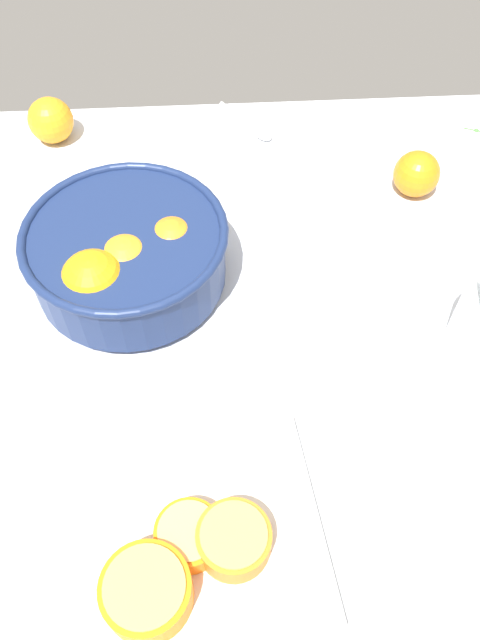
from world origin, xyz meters
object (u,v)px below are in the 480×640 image
Objects in this scene: orange_half_1 at (189,535)px; orange_half_2 at (234,540)px; orange_half_0 at (147,592)px; cutting_board at (181,540)px; loose_orange_1 at (51,120)px; fruit_bowl at (127,255)px; loose_orange_0 at (417,174)px; spoon at (253,127)px; juice_glass at (376,385)px.

orange_half_1 is 4.45cm from orange_half_2.
orange_half_1 is at bearing 170.04° from orange_half_2.
orange_half_0 is 6.46cm from orange_half_1.
cutting_board is 2.88cm from orange_half_1.
loose_orange_1 is (-25.87, 68.16, -0.42)cm from orange_half_2.
fruit_bowl is 36.67cm from orange_half_1.
fruit_bowl reaches higher than orange_half_2.
fruit_bowl reaches higher than orange_half_1.
loose_orange_0 is 28.62cm from spoon.
loose_orange_0 is at bearing -35.58° from spoon.
orange_half_2 is (-16.90, -16.00, -0.58)cm from juice_glass.
loose_orange_0 is (41.94, 15.58, -1.94)cm from fruit_bowl.
fruit_bowl is at bearing -159.62° from loose_orange_0.
juice_glass is 26.18cm from orange_half_1.
orange_half_1 is at bearing -99.42° from spoon.
cutting_board is (6.56, -35.47, -4.28)cm from fruit_bowl.
cutting_board is at bearing -100.25° from spoon.
juice_glass reaches higher than loose_orange_0.
fruit_bowl reaches higher than juice_glass.
cutting_board is at bearing 157.43° from orange_half_1.
orange_half_0 is 1.15× the size of orange_half_2.
loose_orange_1 is 0.60× the size of spoon.
orange_half_2 is (5.33, -1.16, 2.94)cm from cutting_board.
fruit_bowl is 3.56× the size of orange_half_2.
spoon is at bearing 80.58° from orange_half_1.
cutting_board reaches higher than spoon.
loose_orange_0 is 0.95× the size of loose_orange_1.
orange_half_0 is at bearing -76.37° from loose_orange_1.
loose_orange_1 reaches higher than orange_half_2.
juice_glass is 0.37× the size of cutting_board.
juice_glass is 1.47× the size of loose_orange_1.
orange_half_0 is (-25.19, -20.34, -0.24)cm from juice_glass.
cutting_board is 62.15cm from loose_orange_0.
orange_half_0 is (3.60, -40.97, -1.00)cm from fruit_bowl.
juice_glass reaches higher than cutting_board.
orange_half_0 is 9.36cm from orange_half_2.
loose_orange_0 is (38.34, 56.55, -0.94)cm from orange_half_0.
fruit_bowl is 35.42cm from juice_glass.
loose_orange_1 is at bearing 129.35° from juice_glass.
orange_half_1 is (3.91, 5.11, -0.58)cm from orange_half_0.
spoon is (6.90, 68.77, -3.60)cm from orange_half_2.
loose_orange_0 reaches higher than orange_half_2.
fruit_bowl is at bearing 144.37° from juice_glass.
fruit_bowl is 3.09× the size of orange_half_0.
fruit_bowl is at bearing -66.09° from loose_orange_1.
loose_orange_1 is at bearing 107.05° from cutting_board.
juice_glass is 67.46cm from loose_orange_1.
cutting_board is at bearing -79.51° from fruit_bowl.
orange_half_0 is at bearing -101.74° from spoon.
fruit_bowl is 41.14cm from orange_half_0.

